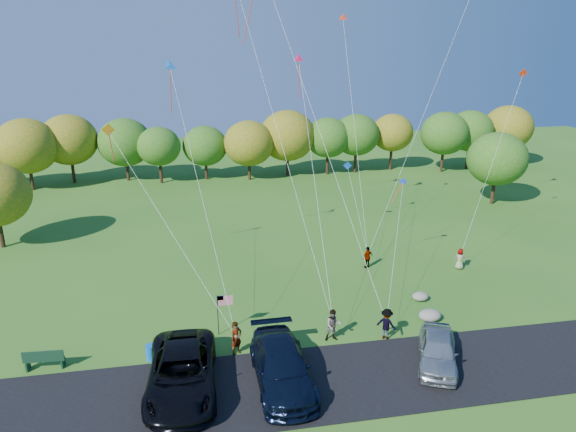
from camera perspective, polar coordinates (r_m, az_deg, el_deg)
name	(u,v)px	position (r m, az deg, el deg)	size (l,w,h in m)	color
ground	(316,337)	(29.68, 3.17, -13.30)	(140.00, 140.00, 0.00)	#285F1B
asphalt_lane	(335,380)	(26.45, 5.28, -17.68)	(44.00, 6.00, 0.06)	black
treeline	(254,143)	(61.61, -3.75, 8.08)	(75.77, 26.99, 8.50)	#3C2616
minivan_dark	(182,373)	(25.63, -11.72, -16.66)	(3.16, 6.84, 1.90)	black
minivan_navy	(282,366)	(25.59, -0.68, -16.37)	(2.59, 6.36, 1.85)	black
minivan_silver	(438,350)	(28.02, 16.30, -14.12)	(1.89, 4.69, 1.60)	#9FA7AA
flyer_a	(236,338)	(27.91, -5.77, -13.34)	(0.69, 0.45, 1.88)	#4C4C59
flyer_b	(333,325)	(29.03, 5.06, -12.00)	(0.90, 0.70, 1.86)	#4C4C59
flyer_c	(386,324)	(29.60, 10.89, -11.70)	(1.17, 0.67, 1.82)	#4C4C59
flyer_d	(368,257)	(38.30, 8.84, -4.55)	(0.96, 0.40, 1.64)	#4C4C59
flyer_e	(460,259)	(39.69, 18.55, -4.55)	(0.77, 0.50, 1.57)	#4C4C59
park_bench	(44,359)	(29.46, -25.48, -14.18)	(2.01, 0.55, 1.11)	#13341E
trash_barrel	(151,352)	(28.52, -14.96, -14.43)	(0.55, 0.55, 0.83)	#0C5CB5
flag_assembly	(222,305)	(29.27, -7.32, -9.80)	(0.91, 0.59, 2.45)	black
boulder_near	(430,315)	(32.22, 15.49, -10.59)	(1.35, 1.06, 0.68)	gray
boulder_far	(420,296)	(34.45, 14.49, -8.65)	(1.05, 0.88, 0.55)	slate
kites_aloft	(302,1)	(38.38, 1.53, 22.77)	(30.70, 8.03, 17.59)	#E51966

